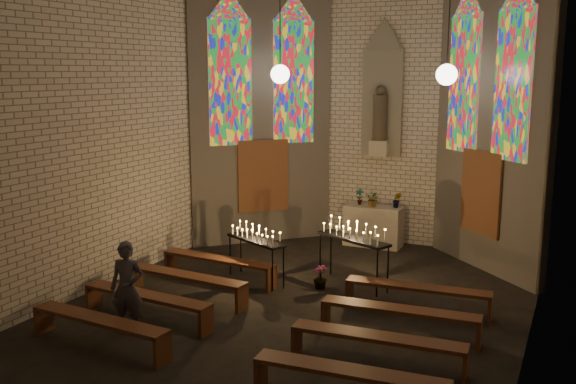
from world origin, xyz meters
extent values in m
plane|color=black|center=(0.00, 0.00, 0.00)|extent=(12.00, 12.00, 0.00)
cube|color=beige|center=(0.00, 6.00, 3.50)|extent=(8.00, 0.02, 7.00)
cube|color=beige|center=(-4.00, 0.00, 3.50)|extent=(0.02, 12.00, 7.00)
cube|color=beige|center=(4.00, 0.00, 3.50)|extent=(0.02, 12.00, 7.00)
cube|color=beige|center=(-2.75, 4.75, 3.50)|extent=(2.72, 2.72, 7.00)
cube|color=beige|center=(2.75, 4.75, 3.50)|extent=(2.72, 2.72, 7.00)
cube|color=#4C3F8C|center=(-3.21, 4.06, 4.00)|extent=(0.78, 0.78, 3.00)
cube|color=#4C3F8C|center=(-2.06, 5.21, 4.00)|extent=(0.78, 0.78, 3.00)
cube|color=#4C3F8C|center=(2.06, 5.21, 4.00)|extent=(0.78, 0.78, 3.00)
cube|color=#4C3F8C|center=(3.21, 4.06, 4.00)|extent=(0.78, 0.78, 3.00)
cube|color=brown|center=(-2.63, 4.63, 1.70)|extent=(0.95, 0.95, 1.80)
cube|color=brown|center=(2.63, 4.63, 1.70)|extent=(0.95, 0.95, 1.80)
cube|color=gray|center=(0.00, 5.92, 3.50)|extent=(1.00, 0.12, 2.60)
cone|color=gray|center=(0.00, 5.92, 5.15)|extent=(1.00, 1.00, 0.80)
cube|color=beige|center=(0.00, 5.78, 2.40)|extent=(0.45, 0.30, 0.40)
cylinder|color=#4E4435|center=(0.00, 5.78, 3.15)|extent=(0.36, 0.36, 1.10)
sphere|color=#4E4435|center=(0.00, 5.78, 3.80)|extent=(0.26, 0.26, 0.26)
sphere|color=white|center=(-1.90, 4.10, 4.20)|extent=(0.44, 0.44, 0.44)
cylinder|color=black|center=(-1.90, 4.10, 5.60)|extent=(0.02, 0.02, 2.80)
sphere|color=white|center=(1.90, 4.10, 4.20)|extent=(0.44, 0.44, 0.44)
cylinder|color=black|center=(1.90, 4.10, 5.60)|extent=(0.02, 0.02, 2.80)
cube|color=beige|center=(0.00, 5.45, 0.50)|extent=(1.40, 0.60, 1.00)
imported|color=#4C723F|center=(-0.39, 5.51, 1.20)|extent=(0.22, 0.16, 0.39)
imported|color=#4C723F|center=(0.00, 5.38, 1.20)|extent=(0.40, 0.36, 0.39)
imported|color=#4C723F|center=(0.55, 5.53, 1.19)|extent=(0.24, 0.20, 0.38)
imported|color=#4C723F|center=(0.01, 1.94, 0.24)|extent=(0.31, 0.31, 0.47)
cube|color=black|center=(-1.36, 1.80, 0.87)|extent=(1.53, 0.95, 0.05)
cylinder|color=black|center=(-2.06, 1.96, 0.43)|extent=(0.03, 0.03, 0.85)
cylinder|color=black|center=(-0.77, 1.38, 0.43)|extent=(0.03, 0.03, 0.85)
cylinder|color=black|center=(-1.95, 2.22, 0.43)|extent=(0.03, 0.03, 0.85)
cylinder|color=black|center=(-0.65, 1.64, 0.43)|extent=(0.03, 0.03, 0.85)
cube|color=black|center=(0.53, 2.41, 0.96)|extent=(1.69, 1.05, 0.05)
cylinder|color=black|center=(-0.25, 2.59, 0.47)|extent=(0.03, 0.03, 0.94)
cylinder|color=black|center=(1.18, 1.95, 0.47)|extent=(0.03, 0.03, 0.94)
cylinder|color=black|center=(-0.13, 2.88, 0.47)|extent=(0.03, 0.03, 0.94)
cylinder|color=black|center=(1.31, 2.24, 0.47)|extent=(0.03, 0.03, 0.94)
cube|color=#512917|center=(-2.07, 1.51, 0.46)|extent=(2.60, 0.54, 0.06)
cube|color=#512917|center=(-3.33, 1.59, 0.23)|extent=(0.09, 0.36, 0.46)
cube|color=#512917|center=(-0.82, 1.42, 0.23)|extent=(0.09, 0.36, 0.46)
cube|color=#512917|center=(2.07, 1.51, 0.46)|extent=(2.60, 0.54, 0.06)
cube|color=#512917|center=(0.82, 1.42, 0.23)|extent=(0.09, 0.36, 0.46)
cube|color=#512917|center=(3.33, 1.59, 0.23)|extent=(0.09, 0.36, 0.46)
cube|color=#512917|center=(-2.07, 0.31, 0.46)|extent=(2.60, 0.54, 0.06)
cube|color=#512917|center=(-3.33, 0.39, 0.23)|extent=(0.09, 0.36, 0.46)
cube|color=#512917|center=(-0.82, 0.22, 0.23)|extent=(0.09, 0.36, 0.46)
cube|color=#512917|center=(2.07, 0.31, 0.46)|extent=(2.60, 0.54, 0.06)
cube|color=#512917|center=(0.82, 0.22, 0.23)|extent=(0.09, 0.36, 0.46)
cube|color=#512917|center=(3.33, 0.39, 0.23)|extent=(0.09, 0.36, 0.46)
cube|color=#512917|center=(-2.07, -0.89, 0.46)|extent=(2.60, 0.54, 0.06)
cube|color=#512917|center=(-3.33, -0.81, 0.23)|extent=(0.09, 0.36, 0.46)
cube|color=#512917|center=(-0.82, -0.98, 0.23)|extent=(0.09, 0.36, 0.46)
cube|color=#512917|center=(2.07, -0.89, 0.46)|extent=(2.60, 0.54, 0.06)
cube|color=#512917|center=(0.82, -0.98, 0.23)|extent=(0.09, 0.36, 0.46)
cube|color=#512917|center=(3.33, -0.81, 0.23)|extent=(0.09, 0.36, 0.46)
cube|color=#512917|center=(-2.07, -2.09, 0.46)|extent=(2.60, 0.54, 0.06)
cube|color=#512917|center=(-3.33, -2.01, 0.23)|extent=(0.09, 0.36, 0.46)
cube|color=#512917|center=(-0.82, -2.18, 0.23)|extent=(0.09, 0.36, 0.46)
cube|color=#512917|center=(2.07, -2.09, 0.46)|extent=(2.60, 0.54, 0.06)
cube|color=#512917|center=(0.82, -2.18, 0.23)|extent=(0.09, 0.36, 0.46)
imported|color=#47464F|center=(-2.04, -1.42, 0.77)|extent=(0.65, 0.53, 1.55)
camera|label=1|loc=(4.60, -9.41, 4.28)|focal=40.00mm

